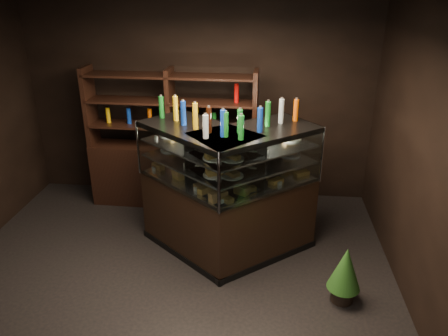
{
  "coord_description": "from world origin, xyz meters",
  "views": [
    {
      "loc": [
        0.99,
        -3.63,
        3.09
      ],
      "look_at": [
        0.56,
        0.7,
        1.19
      ],
      "focal_mm": 35.0,
      "sensor_mm": 36.0,
      "label": 1
    }
  ],
  "objects": [
    {
      "name": "display_case",
      "position": [
        0.56,
        0.91,
        0.52
      ],
      "size": [
        2.2,
        1.49,
        1.57
      ],
      "rotation": [
        0.0,
        0.0,
        -0.01
      ],
      "color": "black",
      "rests_on": "ground"
    },
    {
      "name": "bottles_top",
      "position": [
        0.56,
        0.91,
        1.71
      ],
      "size": [
        1.6,
        0.82,
        0.3
      ],
      "color": "#147223",
      "rests_on": "display_case"
    },
    {
      "name": "food_display",
      "position": [
        0.56,
        0.91,
        1.19
      ],
      "size": [
        1.78,
        0.96,
        0.48
      ],
      "color": "gold",
      "rests_on": "display_case"
    },
    {
      "name": "room_shell",
      "position": [
        0.0,
        0.0,
        1.94
      ],
      "size": [
        5.02,
        5.02,
        3.01
      ],
      "color": "black",
      "rests_on": "ground"
    },
    {
      "name": "ground",
      "position": [
        0.0,
        0.0,
        0.0
      ],
      "size": [
        5.0,
        5.0,
        0.0
      ],
      "primitive_type": "plane",
      "color": "black",
      "rests_on": "ground"
    },
    {
      "name": "potted_conifer",
      "position": [
        1.85,
        0.09,
        0.41
      ],
      "size": [
        0.34,
        0.34,
        0.72
      ],
      "rotation": [
        0.0,
        0.0,
        -0.23
      ],
      "color": "black",
      "rests_on": "ground"
    },
    {
      "name": "back_shelving",
      "position": [
        -0.31,
        2.05,
        0.61
      ],
      "size": [
        2.38,
        0.47,
        2.0
      ],
      "rotation": [
        0.0,
        0.0,
        -0.02
      ],
      "color": "black",
      "rests_on": "ground"
    }
  ]
}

